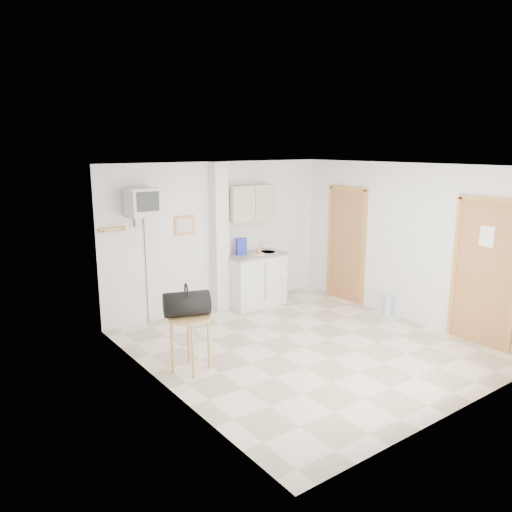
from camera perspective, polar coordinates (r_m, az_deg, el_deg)
ground at (r=7.13m, az=5.62°, el=-10.28°), size 4.50×4.50×0.00m
room_envelope at (r=6.91m, az=6.89°, el=2.28°), size 4.24×4.54×2.55m
kitchenette at (r=8.72m, az=-0.21°, el=-0.43°), size 1.03×0.58×2.10m
crt_television at (r=7.56m, az=-12.89°, el=5.97°), size 0.44×0.45×2.15m
round_table at (r=6.24m, az=-7.54°, el=-7.87°), size 0.53×0.53×0.71m
duffel_bag at (r=6.17m, az=-7.93°, el=-5.40°), size 0.62×0.47×0.41m
water_bottle at (r=8.55m, az=14.84°, el=-5.45°), size 0.13×0.13×0.40m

